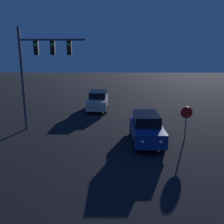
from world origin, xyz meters
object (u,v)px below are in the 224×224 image
car_near (146,128)px  car_far (98,100)px  stop_sign (186,117)px  traffic_signal_mast (39,62)px

car_near → car_far: (-3.43, 8.30, 0.00)m
stop_sign → traffic_signal_mast: bearing=169.3°
car_near → car_far: same height
car_far → stop_sign: 9.80m
car_far → stop_sign: bearing=128.2°
car_far → stop_sign: (5.91, -7.80, 0.56)m
car_far → traffic_signal_mast: (-3.40, -6.04, 3.77)m
car_far → stop_sign: size_ratio=2.15×
traffic_signal_mast → stop_sign: size_ratio=3.34×
car_far → traffic_signal_mast: size_ratio=0.64×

